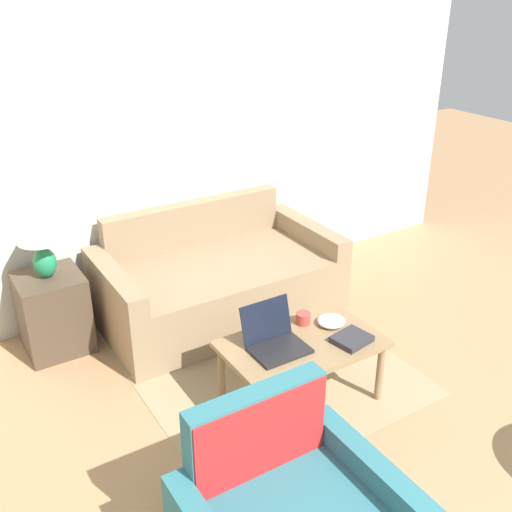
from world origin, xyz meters
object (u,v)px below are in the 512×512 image
at_px(snack_bowl, 331,321).
at_px(table_lamp, 40,231).
at_px(book_red, 352,339).
at_px(couch, 216,282).
at_px(coffee_table, 302,349).
at_px(laptop, 274,339).
at_px(cup_navy, 279,321).
at_px(cup_yellow, 303,318).

bearing_deg(snack_bowl, table_lamp, 136.58).
bearing_deg(book_red, snack_bowl, 86.10).
height_order(couch, snack_bowl, couch).
bearing_deg(couch, coffee_table, -93.03).
relative_size(snack_bowl, book_red, 0.72).
bearing_deg(book_red, couch, 97.97).
relative_size(coffee_table, snack_bowl, 5.36).
height_order(table_lamp, book_red, table_lamp).
height_order(snack_bowl, book_red, snack_bowl).
bearing_deg(book_red, table_lamp, 131.97).
xyz_separation_m(laptop, cup_navy, (0.14, 0.16, -0.01)).
distance_m(couch, laptop, 1.20).
xyz_separation_m(coffee_table, snack_bowl, (0.27, 0.06, 0.07)).
xyz_separation_m(cup_yellow, snack_bowl, (0.14, -0.11, -0.01)).
bearing_deg(laptop, book_red, -25.00).
relative_size(cup_navy, cup_yellow, 1.09).
bearing_deg(snack_bowl, couch, 100.15).
distance_m(coffee_table, cup_yellow, 0.23).
distance_m(couch, cup_yellow, 1.05).
bearing_deg(laptop, cup_yellow, 22.73).
relative_size(laptop, cup_navy, 3.24).
bearing_deg(couch, cup_navy, -95.41).
bearing_deg(coffee_table, laptop, 164.38).
bearing_deg(snack_bowl, laptop, -177.66).
xyz_separation_m(couch, snack_bowl, (0.20, -1.14, 0.18)).
relative_size(cup_navy, snack_bowl, 0.58).
xyz_separation_m(cup_navy, cup_yellow, (0.16, -0.03, -0.01)).
distance_m(coffee_table, snack_bowl, 0.28).
distance_m(couch, snack_bowl, 1.17).
relative_size(laptop, cup_yellow, 3.53).
bearing_deg(cup_navy, book_red, -50.98).
bearing_deg(table_lamp, laptop, -54.40).
bearing_deg(cup_navy, laptop, -131.08).
distance_m(couch, cup_navy, 1.03).
relative_size(laptop, snack_bowl, 1.87).
bearing_deg(cup_yellow, table_lamp, 135.94).
relative_size(table_lamp, snack_bowl, 2.86).
bearing_deg(snack_bowl, book_red, -93.90).
xyz_separation_m(couch, book_red, (0.19, -1.35, 0.17)).
height_order(laptop, cup_navy, laptop).
bearing_deg(couch, book_red, -82.03).
bearing_deg(table_lamp, couch, -8.24).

